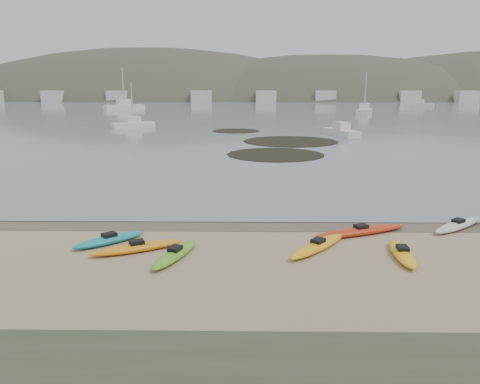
{
  "coord_description": "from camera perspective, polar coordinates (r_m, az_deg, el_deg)",
  "views": [
    {
      "loc": [
        0.3,
        -21.33,
        6.47
      ],
      "look_at": [
        0.0,
        0.0,
        1.5
      ],
      "focal_mm": 35.0,
      "sensor_mm": 36.0,
      "label": 1
    }
  ],
  "objects": [
    {
      "name": "far_hills",
      "position": [
        219.96,
        11.13,
        7.02
      ],
      "size": [
        550.0,
        135.0,
        80.0
      ],
      "color": "#384235",
      "rests_on": "ground"
    },
    {
      "name": "ground",
      "position": [
        22.29,
        0.0,
        -3.76
      ],
      "size": [
        600.0,
        600.0,
        0.0
      ],
      "primitive_type": "plane",
      "color": "tan",
      "rests_on": "ground"
    },
    {
      "name": "kelp_mats",
      "position": [
        52.28,
        4.16,
        6.0
      ],
      "size": [
        15.18,
        29.76,
        0.04
      ],
      "color": "black",
      "rests_on": "water"
    },
    {
      "name": "far_town",
      "position": [
        166.49,
        2.84,
        11.55
      ],
      "size": [
        199.0,
        5.0,
        4.0
      ],
      "color": "beige",
      "rests_on": "ground"
    },
    {
      "name": "kayaks",
      "position": [
        19.01,
        1.19,
        -6.24
      ],
      "size": [
        23.85,
        7.94,
        0.34
      ],
      "color": "#F7AD14",
      "rests_on": "ground"
    },
    {
      "name": "wet_sand",
      "position": [
        22.01,
        -0.01,
        -3.97
      ],
      "size": [
        60.0,
        60.0,
        0.0
      ],
      "primitive_type": "plane",
      "color": "brown",
      "rests_on": "ground"
    },
    {
      "name": "water",
      "position": [
        321.4,
        0.78,
        11.95
      ],
      "size": [
        1200.0,
        1200.0,
        0.0
      ],
      "primitive_type": "plane",
      "color": "slate",
      "rests_on": "ground"
    },
    {
      "name": "moored_boats",
      "position": [
        106.71,
        2.28,
        9.94
      ],
      "size": [
        88.25,
        81.63,
        1.4
      ],
      "color": "silver",
      "rests_on": "ground"
    }
  ]
}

